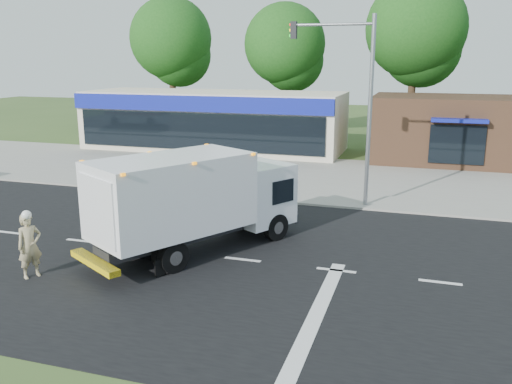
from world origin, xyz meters
TOP-DOWN VIEW (x-y plane):
  - ground at (0.00, 0.00)m, footprint 120.00×120.00m
  - road_asphalt at (0.00, 0.00)m, footprint 60.00×14.00m
  - sidewalk at (0.00, 8.20)m, footprint 60.00×2.40m
  - parking_apron at (0.00, 14.00)m, footprint 60.00×9.00m
  - lane_markings at (1.35, -1.35)m, footprint 55.20×7.00m
  - ems_box_truck at (-1.76, 0.23)m, footprint 5.74×7.64m
  - emergency_worker at (-5.46, -3.17)m, footprint 0.74×0.84m
  - retail_strip_mall at (-9.00, 19.93)m, footprint 18.00×6.20m
  - brown_storefront at (7.00, 19.98)m, footprint 10.00×6.70m
  - traffic_signal_pole at (2.35, 7.60)m, footprint 3.51×0.25m
  - background_trees at (-0.85, 28.16)m, footprint 36.77×7.39m

SIDE VIEW (x-z plane):
  - ground at x=0.00m, z-range 0.00..0.00m
  - road_asphalt at x=0.00m, z-range -0.01..0.01m
  - parking_apron at x=0.00m, z-range 0.00..0.02m
  - lane_markings at x=1.35m, z-range 0.01..0.02m
  - sidewalk at x=0.00m, z-range 0.00..0.12m
  - emergency_worker at x=-5.46m, z-range -0.02..2.02m
  - ems_box_truck at x=-1.76m, z-range 0.25..3.58m
  - brown_storefront at x=7.00m, z-range 0.00..4.00m
  - retail_strip_mall at x=-9.00m, z-range 0.01..4.01m
  - traffic_signal_pole at x=2.35m, z-range 0.92..8.92m
  - background_trees at x=-0.85m, z-range 1.33..13.43m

